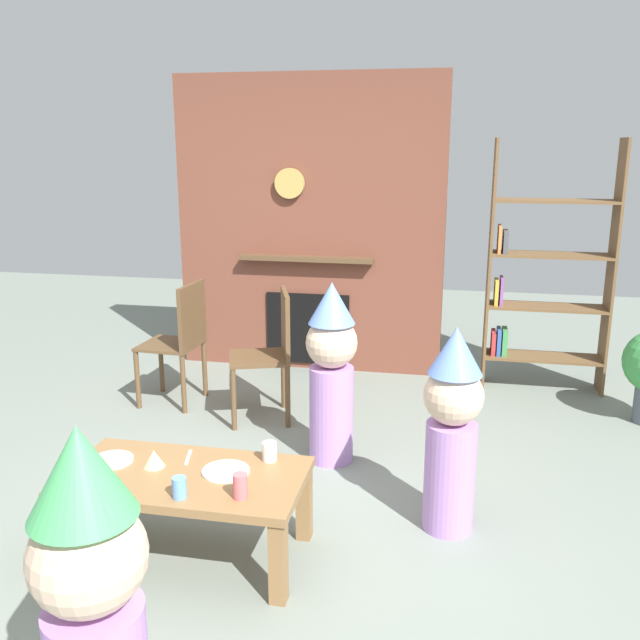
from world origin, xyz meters
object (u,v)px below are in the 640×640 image
(birthday_cake_slice, at_px, (154,458))
(paper_cup_near_right, at_px, (270,452))
(child_by_the_chairs, at_px, (332,369))
(dining_chair_left, at_px, (181,336))
(bookshelf, at_px, (541,279))
(paper_plate_front, at_px, (112,460))
(coffee_table, at_px, (185,487))
(child_with_cone_hat, at_px, (93,611))
(paper_plate_rear, at_px, (226,471))
(paper_cup_center, at_px, (179,488))
(dining_chair_middle, at_px, (272,347))
(child_in_pink, at_px, (452,425))
(paper_cup_near_left, at_px, (240,486))

(birthday_cake_slice, bearing_deg, paper_cup_near_right, 17.95)
(child_by_the_chairs, height_order, dining_chair_left, child_by_the_chairs)
(bookshelf, height_order, paper_plate_front, bookshelf)
(coffee_table, height_order, paper_plate_front, paper_plate_front)
(child_with_cone_hat, distance_m, dining_chair_left, 3.15)
(paper_plate_front, xyz_separation_m, paper_plate_rear, (0.56, -0.00, 0.00))
(paper_cup_center, relative_size, child_with_cone_hat, 0.08)
(paper_plate_front, relative_size, dining_chair_middle, 0.22)
(paper_cup_near_right, relative_size, dining_chair_left, 0.10)
(coffee_table, height_order, child_by_the_chairs, child_by_the_chairs)
(child_in_pink, bearing_deg, paper_plate_rear, 1.00)
(paper_cup_center, distance_m, child_with_cone_hat, 1.00)
(coffee_table, xyz_separation_m, child_in_pink, (1.18, 0.48, 0.20))
(dining_chair_middle, bearing_deg, child_in_pink, 116.86)
(paper_cup_near_left, height_order, child_with_cone_hat, child_with_cone_hat)
(bookshelf, bearing_deg, child_by_the_chairs, -130.38)
(paper_plate_rear, xyz_separation_m, child_in_pink, (1.00, 0.42, 0.13))
(paper_cup_near_right, xyz_separation_m, child_in_pink, (0.83, 0.27, 0.09))
(paper_plate_front, bearing_deg, birthday_cake_slice, -2.64)
(child_with_cone_hat, xyz_separation_m, dining_chair_left, (-0.98, 2.99, -0.11))
(child_with_cone_hat, bearing_deg, coffee_table, -0.00)
(bookshelf, distance_m, child_with_cone_hat, 4.16)
(paper_plate_rear, bearing_deg, child_by_the_chairs, 74.46)
(paper_cup_center, distance_m, paper_plate_front, 0.52)
(paper_plate_front, bearing_deg, paper_cup_near_right, 12.02)
(paper_plate_rear, distance_m, birthday_cake_slice, 0.34)
(paper_cup_near_left, xyz_separation_m, child_in_pink, (0.86, 0.63, 0.08))
(paper_cup_near_right, relative_size, paper_plate_front, 0.46)
(paper_cup_near_right, height_order, child_in_pink, child_in_pink)
(paper_cup_near_left, xyz_separation_m, paper_cup_center, (-0.25, -0.05, -0.01))
(paper_plate_rear, height_order, child_in_pink, child_in_pink)
(paper_cup_center, xyz_separation_m, dining_chair_left, (-0.82, 2.02, 0.05))
(coffee_table, distance_m, paper_cup_near_right, 0.42)
(paper_cup_near_left, height_order, child_by_the_chairs, child_by_the_chairs)
(child_by_the_chairs, bearing_deg, birthday_cake_slice, -7.77)
(bookshelf, relative_size, coffee_table, 1.75)
(child_with_cone_hat, bearing_deg, birthday_cake_slice, 6.88)
(paper_cup_center, relative_size, birthday_cake_slice, 0.93)
(paper_plate_front, bearing_deg, dining_chair_middle, 78.05)
(bookshelf, xyz_separation_m, child_by_the_chairs, (-1.33, -1.56, -0.29))
(paper_cup_near_left, bearing_deg, child_with_cone_hat, -95.04)
(bookshelf, xyz_separation_m, child_in_pink, (-0.62, -2.19, -0.32))
(child_with_cone_hat, xyz_separation_m, child_in_pink, (0.95, 1.65, -0.07))
(coffee_table, distance_m, birthday_cake_slice, 0.20)
(paper_cup_center, xyz_separation_m, paper_plate_rear, (0.12, 0.26, -0.04))
(coffee_table, height_order, paper_cup_near_right, paper_cup_near_right)
(bookshelf, relative_size, child_with_cone_hat, 1.63)
(dining_chair_left, bearing_deg, paper_cup_near_left, 122.23)
(dining_chair_left, xyz_separation_m, dining_chair_middle, (0.72, -0.14, 0.00))
(coffee_table, height_order, dining_chair_left, dining_chair_left)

